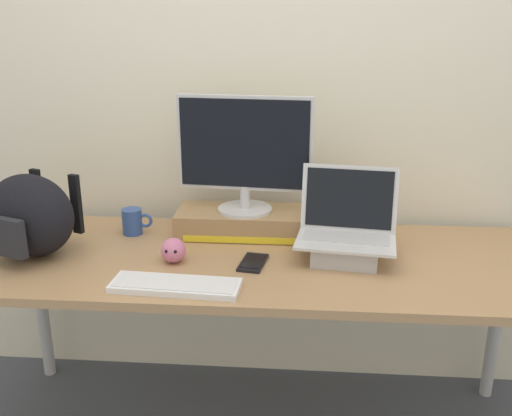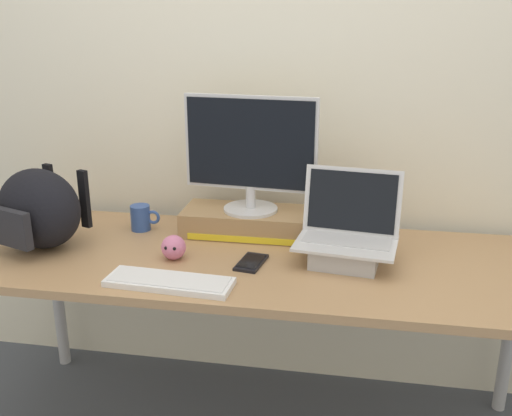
{
  "view_description": "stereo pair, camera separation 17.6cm",
  "coord_description": "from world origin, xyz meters",
  "px_view_note": "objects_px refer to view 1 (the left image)",
  "views": [
    {
      "loc": [
        0.15,
        -1.85,
        1.54
      ],
      "look_at": [
        0.0,
        0.0,
        0.92
      ],
      "focal_mm": 40.34,
      "sensor_mm": 36.0,
      "label": 1
    },
    {
      "loc": [
        0.32,
        -1.83,
        1.54
      ],
      "look_at": [
        0.0,
        0.0,
        0.92
      ],
      "focal_mm": 40.34,
      "sensor_mm": 36.0,
      "label": 2
    }
  ],
  "objects_px": {
    "cell_phone": "(253,262)",
    "open_laptop": "(346,241)",
    "desktop_monitor": "(245,153)",
    "toner_box_yellow": "(245,222)",
    "coffee_mug": "(133,221)",
    "plush_toy": "(173,250)",
    "messenger_backpack": "(30,216)",
    "external_keyboard": "(175,285)"
  },
  "relations": [
    {
      "from": "toner_box_yellow",
      "to": "plush_toy",
      "type": "xyz_separation_m",
      "value": [
        -0.22,
        -0.29,
        -0.0
      ]
    },
    {
      "from": "coffee_mug",
      "to": "cell_phone",
      "type": "height_order",
      "value": "coffee_mug"
    },
    {
      "from": "cell_phone",
      "to": "coffee_mug",
      "type": "bearing_deg",
      "value": 161.6
    },
    {
      "from": "open_laptop",
      "to": "messenger_backpack",
      "type": "xyz_separation_m",
      "value": [
        -1.09,
        -0.06,
        0.08
      ]
    },
    {
      "from": "desktop_monitor",
      "to": "coffee_mug",
      "type": "distance_m",
      "value": 0.51
    },
    {
      "from": "open_laptop",
      "to": "external_keyboard",
      "type": "bearing_deg",
      "value": -144.86
    },
    {
      "from": "desktop_monitor",
      "to": "plush_toy",
      "type": "xyz_separation_m",
      "value": [
        -0.22,
        -0.29,
        -0.28
      ]
    },
    {
      "from": "cell_phone",
      "to": "open_laptop",
      "type": "bearing_deg",
      "value": 22.88
    },
    {
      "from": "toner_box_yellow",
      "to": "coffee_mug",
      "type": "xyz_separation_m",
      "value": [
        -0.43,
        -0.04,
        0.0
      ]
    },
    {
      "from": "open_laptop",
      "to": "coffee_mug",
      "type": "distance_m",
      "value": 0.82
    },
    {
      "from": "messenger_backpack",
      "to": "cell_phone",
      "type": "relative_size",
      "value": 2.44
    },
    {
      "from": "coffee_mug",
      "to": "messenger_backpack",
      "type": "bearing_deg",
      "value": -142.05
    },
    {
      "from": "toner_box_yellow",
      "to": "coffee_mug",
      "type": "relative_size",
      "value": 4.39
    },
    {
      "from": "cell_phone",
      "to": "plush_toy",
      "type": "bearing_deg",
      "value": -170.27
    },
    {
      "from": "desktop_monitor",
      "to": "plush_toy",
      "type": "height_order",
      "value": "desktop_monitor"
    },
    {
      "from": "external_keyboard",
      "to": "coffee_mug",
      "type": "distance_m",
      "value": 0.53
    },
    {
      "from": "external_keyboard",
      "to": "messenger_backpack",
      "type": "height_order",
      "value": "messenger_backpack"
    },
    {
      "from": "open_laptop",
      "to": "cell_phone",
      "type": "bearing_deg",
      "value": -158.57
    },
    {
      "from": "coffee_mug",
      "to": "open_laptop",
      "type": "bearing_deg",
      "value": -12.07
    },
    {
      "from": "coffee_mug",
      "to": "plush_toy",
      "type": "distance_m",
      "value": 0.33
    },
    {
      "from": "toner_box_yellow",
      "to": "plush_toy",
      "type": "height_order",
      "value": "toner_box_yellow"
    },
    {
      "from": "open_laptop",
      "to": "messenger_backpack",
      "type": "bearing_deg",
      "value": -169.6
    },
    {
      "from": "external_keyboard",
      "to": "coffee_mug",
      "type": "bearing_deg",
      "value": 123.48
    },
    {
      "from": "plush_toy",
      "to": "cell_phone",
      "type": "bearing_deg",
      "value": 0.86
    },
    {
      "from": "desktop_monitor",
      "to": "cell_phone",
      "type": "bearing_deg",
      "value": -73.7
    },
    {
      "from": "toner_box_yellow",
      "to": "open_laptop",
      "type": "bearing_deg",
      "value": -29.22
    },
    {
      "from": "cell_phone",
      "to": "messenger_backpack",
      "type": "bearing_deg",
      "value": -172.74
    },
    {
      "from": "toner_box_yellow",
      "to": "desktop_monitor",
      "type": "xyz_separation_m",
      "value": [
        -0.0,
        -0.0,
        0.27
      ]
    },
    {
      "from": "desktop_monitor",
      "to": "cell_phone",
      "type": "height_order",
      "value": "desktop_monitor"
    },
    {
      "from": "desktop_monitor",
      "to": "cell_phone",
      "type": "xyz_separation_m",
      "value": [
        0.06,
        -0.29,
        -0.31
      ]
    },
    {
      "from": "desktop_monitor",
      "to": "plush_toy",
      "type": "bearing_deg",
      "value": -121.53
    },
    {
      "from": "open_laptop",
      "to": "plush_toy",
      "type": "distance_m",
      "value": 0.59
    },
    {
      "from": "desktop_monitor",
      "to": "cell_phone",
      "type": "relative_size",
      "value": 3.14
    },
    {
      "from": "open_laptop",
      "to": "coffee_mug",
      "type": "bearing_deg",
      "value": 175.35
    },
    {
      "from": "messenger_backpack",
      "to": "cell_phone",
      "type": "height_order",
      "value": "messenger_backpack"
    },
    {
      "from": "desktop_monitor",
      "to": "open_laptop",
      "type": "height_order",
      "value": "desktop_monitor"
    },
    {
      "from": "coffee_mug",
      "to": "plush_toy",
      "type": "relative_size",
      "value": 1.38
    },
    {
      "from": "toner_box_yellow",
      "to": "messenger_backpack",
      "type": "distance_m",
      "value": 0.78
    },
    {
      "from": "toner_box_yellow",
      "to": "cell_phone",
      "type": "xyz_separation_m",
      "value": [
        0.06,
        -0.29,
        -0.04
      ]
    },
    {
      "from": "toner_box_yellow",
      "to": "cell_phone",
      "type": "relative_size",
      "value": 3.23
    },
    {
      "from": "open_laptop",
      "to": "cell_phone",
      "type": "height_order",
      "value": "open_laptop"
    },
    {
      "from": "messenger_backpack",
      "to": "desktop_monitor",
      "type": "bearing_deg",
      "value": 40.06
    }
  ]
}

